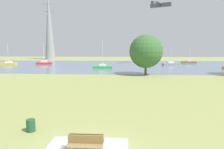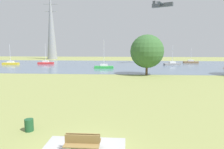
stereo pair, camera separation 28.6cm
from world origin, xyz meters
name	(u,v)px [view 1 (the left image)]	position (x,y,z in m)	size (l,w,h in m)	color
ground_plane	(111,81)	(0.00, 22.00, 0.00)	(160.00, 160.00, 0.00)	#8C9351
bench_facing_water	(87,142)	(0.00, 0.27, 0.47)	(1.80, 0.48, 0.89)	#9CA87B
bench_facing_inland	(85,147)	(0.00, -0.27, 0.47)	(1.80, 0.48, 0.89)	#9CA87B
litter_bin	(31,125)	(-4.04, 2.43, 0.40)	(0.56, 0.56, 0.80)	#1E512D
water_surface	(117,65)	(0.00, 50.00, 0.01)	(140.00, 40.00, 0.02)	slate
sailboat_green	(103,67)	(-3.36, 41.11, 0.46)	(4.83, 1.59, 7.11)	green
sailboat_red	(44,63)	(-23.08, 52.51, 0.46)	(4.87, 1.73, 6.37)	red
sailboat_gray	(170,64)	(15.87, 51.32, 0.45)	(5.01, 2.45, 5.86)	gray
sailboat_yellow	(9,63)	(-33.09, 49.93, 0.45)	(4.87, 1.76, 6.06)	yellow
sailboat_brown	(189,62)	(23.92, 59.90, 0.44)	(4.92, 1.93, 5.10)	brown
tree_west_far	(146,51)	(6.21, 29.70, 4.58)	(6.41, 6.41, 7.79)	brown
electricity_pylon	(49,25)	(-30.50, 78.59, 14.78)	(6.40, 4.40, 29.53)	gray
light_aircraft	(161,5)	(13.10, 55.18, 18.12)	(6.19, 7.96, 2.10)	#4C5156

